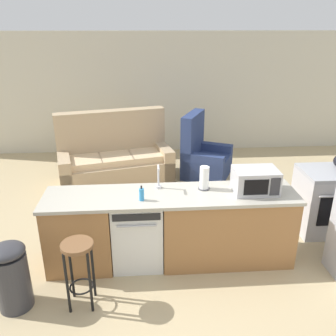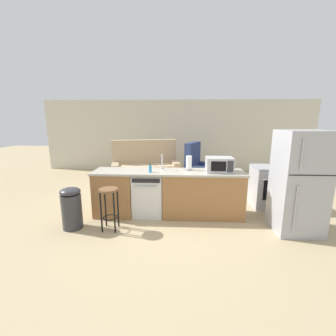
# 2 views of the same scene
# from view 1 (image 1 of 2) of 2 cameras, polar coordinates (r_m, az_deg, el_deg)

# --- Properties ---
(ground_plane) EXTENTS (24.00, 24.00, 0.00)m
(ground_plane) POSITION_cam_1_polar(r_m,az_deg,el_deg) (4.56, -1.48, -14.46)
(ground_plane) COLOR tan
(wall_back) EXTENTS (10.00, 0.06, 2.60)m
(wall_back) POSITION_cam_1_polar(r_m,az_deg,el_deg) (8.01, -0.88, 11.85)
(wall_back) COLOR beige
(wall_back) RESTS_ON ground_plane
(kitchen_counter) EXTENTS (2.94, 0.66, 0.90)m
(kitchen_counter) POSITION_cam_1_polar(r_m,az_deg,el_deg) (4.34, 1.67, -9.87)
(kitchen_counter) COLOR #9E6B3D
(kitchen_counter) RESTS_ON ground_plane
(dishwasher) EXTENTS (0.58, 0.61, 0.84)m
(dishwasher) POSITION_cam_1_polar(r_m,az_deg,el_deg) (4.33, -4.90, -10.08)
(dishwasher) COLOR silver
(dishwasher) RESTS_ON ground_plane
(stove_range) EXTENTS (0.76, 0.68, 0.90)m
(stove_range) POSITION_cam_1_polar(r_m,az_deg,el_deg) (5.40, 24.02, -4.81)
(stove_range) COLOR #B7B7BC
(stove_range) RESTS_ON ground_plane
(microwave) EXTENTS (0.50, 0.37, 0.28)m
(microwave) POSITION_cam_1_polar(r_m,az_deg,el_deg) (4.23, 13.83, -1.98)
(microwave) COLOR #B7B7BC
(microwave) RESTS_ON kitchen_counter
(sink_faucet) EXTENTS (0.07, 0.18, 0.30)m
(sink_faucet) POSITION_cam_1_polar(r_m,az_deg,el_deg) (4.19, -1.54, -1.66)
(sink_faucet) COLOR silver
(sink_faucet) RESTS_ON kitchen_counter
(paper_towel_roll) EXTENTS (0.14, 0.14, 0.28)m
(paper_towel_roll) POSITION_cam_1_polar(r_m,az_deg,el_deg) (4.20, 5.84, -1.64)
(paper_towel_roll) COLOR #4C4C51
(paper_towel_roll) RESTS_ON kitchen_counter
(soap_bottle) EXTENTS (0.06, 0.06, 0.18)m
(soap_bottle) POSITION_cam_1_polar(r_m,az_deg,el_deg) (3.95, -4.26, -4.23)
(soap_bottle) COLOR #338CCC
(soap_bottle) RESTS_ON kitchen_counter
(bar_stool) EXTENTS (0.32, 0.32, 0.74)m
(bar_stool) POSITION_cam_1_polar(r_m,az_deg,el_deg) (3.75, -14.14, -14.26)
(bar_stool) COLOR brown
(bar_stool) RESTS_ON ground_plane
(trash_bin) EXTENTS (0.35, 0.35, 0.74)m
(trash_bin) POSITION_cam_1_polar(r_m,az_deg,el_deg) (4.03, -23.79, -15.53)
(trash_bin) COLOR #333338
(trash_bin) RESTS_ON ground_plane
(couch) EXTENTS (2.15, 1.34, 1.27)m
(couch) POSITION_cam_1_polar(r_m,az_deg,el_deg) (6.64, -8.56, 1.33)
(couch) COLOR tan
(couch) RESTS_ON ground_plane
(armchair) EXTENTS (1.09, 1.11, 1.20)m
(armchair) POSITION_cam_1_polar(r_m,az_deg,el_deg) (6.82, 5.50, 1.62)
(armchair) COLOR navy
(armchair) RESTS_ON ground_plane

